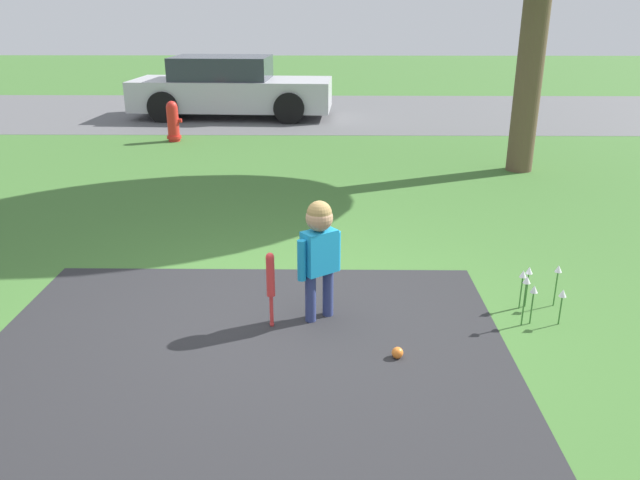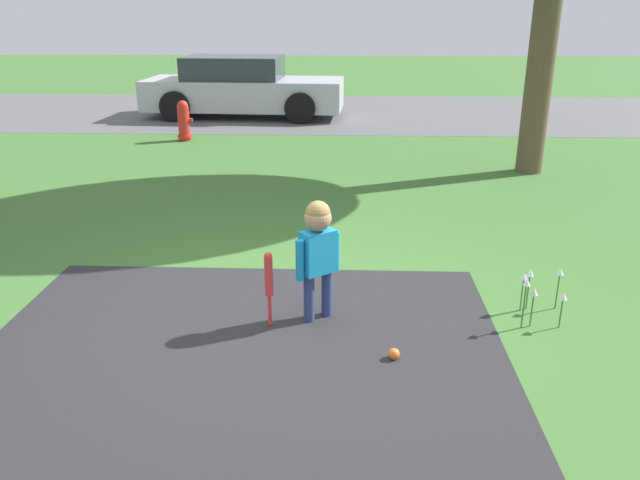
{
  "view_description": "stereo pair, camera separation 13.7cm",
  "coord_description": "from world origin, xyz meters",
  "views": [
    {
      "loc": [
        0.42,
        -4.62,
        2.41
      ],
      "look_at": [
        0.35,
        0.39,
        0.54
      ],
      "focal_mm": 35.0,
      "sensor_mm": 36.0,
      "label": 1
    },
    {
      "loc": [
        0.56,
        -4.61,
        2.41
      ],
      "look_at": [
        0.35,
        0.39,
        0.54
      ],
      "focal_mm": 35.0,
      "sensor_mm": 36.0,
      "label": 2
    }
  ],
  "objects": [
    {
      "name": "ground_plane",
      "position": [
        0.0,
        0.0,
        0.0
      ],
      "size": [
        60.0,
        60.0,
        0.0
      ],
      "primitive_type": "plane",
      "color": "#3D6B2D"
    },
    {
      "name": "street_strip",
      "position": [
        0.0,
        10.83,
        0.0
      ],
      "size": [
        40.0,
        6.0,
        0.01
      ],
      "color": "#59595B",
      "rests_on": "ground"
    },
    {
      "name": "child",
      "position": [
        0.35,
        -0.01,
        0.66
      ],
      "size": [
        0.34,
        0.29,
        1.01
      ],
      "rotation": [
        0.0,
        0.0,
        0.65
      ],
      "color": "navy",
      "rests_on": "ground"
    },
    {
      "name": "baseball_bat",
      "position": [
        -0.03,
        -0.15,
        0.41
      ],
      "size": [
        0.07,
        0.07,
        0.64
      ],
      "color": "red",
      "rests_on": "ground"
    },
    {
      "name": "sports_ball",
      "position": [
        0.93,
        -0.63,
        0.04
      ],
      "size": [
        0.09,
        0.09,
        0.09
      ],
      "color": "orange",
      "rests_on": "ground"
    },
    {
      "name": "fire_hydrant",
      "position": [
        -2.54,
        7.23,
        0.37
      ],
      "size": [
        0.31,
        0.27,
        0.76
      ],
      "color": "red",
      "rests_on": "ground"
    },
    {
      "name": "parked_car",
      "position": [
        -1.86,
        10.1,
        0.65
      ],
      "size": [
        4.61,
        2.08,
        1.37
      ],
      "rotation": [
        0.0,
        0.0,
        -0.05
      ],
      "color": "#B7B7BC",
      "rests_on": "ground"
    },
    {
      "name": "flower_bed",
      "position": [
        2.15,
        0.06,
        0.3
      ],
      "size": [
        0.44,
        0.42,
        0.43
      ],
      "color": "#38702D",
      "rests_on": "ground"
    }
  ]
}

